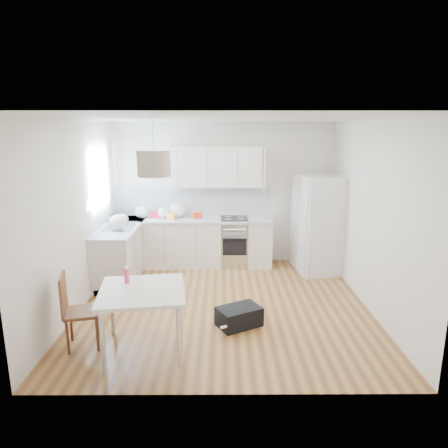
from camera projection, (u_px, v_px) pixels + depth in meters
name	position (u px, v px, depth m)	size (l,w,h in m)	color
floor	(224.00, 304.00, 5.98)	(4.20, 4.20, 0.00)	brown
ceiling	(224.00, 118.00, 5.36)	(4.20, 4.20, 0.00)	white
wall_back	(224.00, 193.00, 7.71)	(4.20, 4.20, 0.00)	white
wall_left	(76.00, 216.00, 5.66)	(4.20, 4.20, 0.00)	white
wall_right	(371.00, 216.00, 5.68)	(4.20, 4.20, 0.00)	white
window_glassblock	(99.00, 179.00, 6.69)	(0.02, 1.00, 1.00)	#BFE0F9
cabinets_back	(192.00, 243.00, 7.63)	(3.00, 0.60, 0.88)	silver
cabinets_left	(122.00, 252.00, 7.04)	(0.60, 1.80, 0.88)	silver
counter_back	(192.00, 220.00, 7.52)	(3.02, 0.64, 0.04)	#B5B7BA
counter_left	(120.00, 227.00, 6.93)	(0.64, 1.82, 0.04)	#B5B7BA
backsplash_back	(193.00, 201.00, 7.74)	(3.00, 0.01, 0.58)	white
backsplash_left	(102.00, 210.00, 6.86)	(0.01, 1.80, 0.58)	white
upper_cabinets	(216.00, 167.00, 7.44)	(1.70, 0.32, 0.75)	silver
range_oven	(234.00, 243.00, 7.63)	(0.50, 0.61, 0.88)	silver
sink	(120.00, 227.00, 6.88)	(0.50, 0.80, 0.16)	silver
refrigerator	(319.00, 224.00, 7.23)	(0.85, 0.88, 1.77)	white
dining_table	(142.00, 296.00, 4.59)	(1.09, 1.09, 0.76)	#BFB6A3
dining_chair	(82.00, 310.00, 4.73)	(0.39, 0.39, 0.92)	#4D2D17
drink_bottle	(127.00, 274.00, 4.76)	(0.06, 0.06, 0.21)	#F0426E
gym_bag	(239.00, 316.00, 5.30)	(0.56, 0.36, 0.26)	black
pendant_lamp	(154.00, 164.00, 4.44)	(0.37, 0.37, 0.29)	#C1B594
grocery_bag_a	(142.00, 212.00, 7.52)	(0.25, 0.21, 0.23)	white
grocery_bag_b	(164.00, 213.00, 7.53)	(0.24, 0.20, 0.21)	white
grocery_bag_c	(178.00, 210.00, 7.59)	(0.30, 0.26, 0.27)	white
grocery_bag_d	(122.00, 219.00, 7.04)	(0.21, 0.18, 0.19)	white
grocery_bag_e	(118.00, 222.00, 6.65)	(0.28, 0.24, 0.26)	white
snack_orange	(197.00, 215.00, 7.53)	(0.17, 0.11, 0.12)	red
snack_yellow	(172.00, 217.00, 7.44)	(0.15, 0.10, 0.11)	#FFAF28
snack_red	(155.00, 214.00, 7.59)	(0.17, 0.11, 0.12)	red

